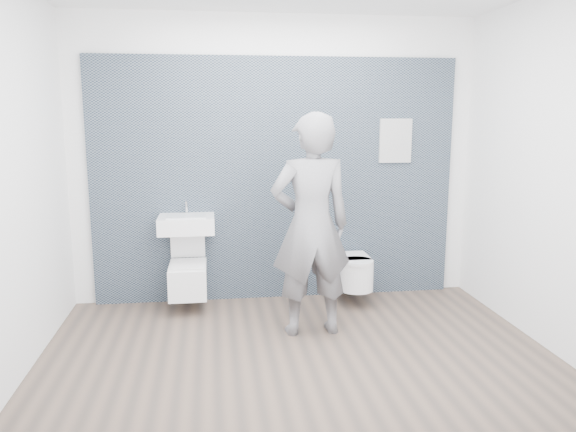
{
  "coord_description": "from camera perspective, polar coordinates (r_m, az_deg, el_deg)",
  "views": [
    {
      "loc": [
        -0.64,
        -4.05,
        1.87
      ],
      "look_at": [
        0.0,
        0.6,
        1.0
      ],
      "focal_mm": 35.0,
      "sensor_mm": 36.0,
      "label": 1
    }
  ],
  "objects": [
    {
      "name": "ground",
      "position": [
        4.5,
        1.07,
        -14.03
      ],
      "size": [
        4.0,
        4.0,
        0.0
      ],
      "primitive_type": "plane",
      "color": "brown",
      "rests_on": "ground"
    },
    {
      "name": "room_shell",
      "position": [
        4.1,
        1.15,
        8.68
      ],
      "size": [
        4.0,
        4.0,
        4.0
      ],
      "color": "white",
      "rests_on": "ground"
    },
    {
      "name": "tile_wall",
      "position": [
        5.86,
        -1.17,
        -8.1
      ],
      "size": [
        3.6,
        0.06,
        2.4
      ],
      "primitive_type": "cube",
      "color": "black",
      "rests_on": "ground"
    },
    {
      "name": "washbasin",
      "position": [
        5.4,
        -10.27,
        -0.77
      ],
      "size": [
        0.52,
        0.39,
        0.39
      ],
      "color": "white",
      "rests_on": "ground"
    },
    {
      "name": "toilet_square",
      "position": [
        5.47,
        -10.12,
        -6.1
      ],
      "size": [
        0.35,
        0.51,
        0.68
      ],
      "color": "white",
      "rests_on": "ground"
    },
    {
      "name": "toilet_rounded",
      "position": [
        5.61,
        6.71,
        -5.67
      ],
      "size": [
        0.33,
        0.56,
        0.3
      ],
      "color": "white",
      "rests_on": "ground"
    },
    {
      "name": "info_placard",
      "position": [
        6.07,
        10.34,
        -7.62
      ],
      "size": [
        0.33,
        0.03,
        0.44
      ],
      "primitive_type": "cube",
      "color": "silver",
      "rests_on": "ground"
    },
    {
      "name": "visitor",
      "position": [
        4.69,
        2.34,
        -0.98
      ],
      "size": [
        0.72,
        0.5,
        1.87
      ],
      "primitive_type": "imported",
      "rotation": [
        0.0,
        0.0,
        3.22
      ],
      "color": "slate",
      "rests_on": "ground"
    }
  ]
}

